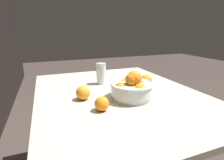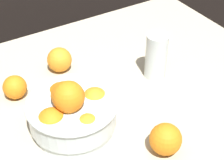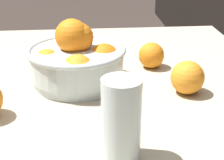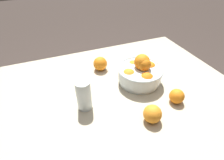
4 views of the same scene
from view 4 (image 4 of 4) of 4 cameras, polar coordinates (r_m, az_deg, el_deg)
dining_table at (r=0.98m, az=2.98°, el=-7.06°), size 1.23×0.97×0.78m
fruit_bowl at (r=0.95m, az=9.14°, el=2.38°), size 0.24×0.24×0.16m
juice_glass at (r=0.80m, az=-9.13°, el=-5.24°), size 0.07×0.07×0.15m
orange_loose_near_bowl at (r=0.77m, az=13.06°, el=-10.74°), size 0.08×0.08×0.08m
orange_loose_front at (r=0.89m, az=20.38°, el=-4.98°), size 0.07×0.07×0.07m
orange_loose_aside at (r=1.05m, az=-3.86°, el=5.33°), size 0.08×0.08×0.08m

